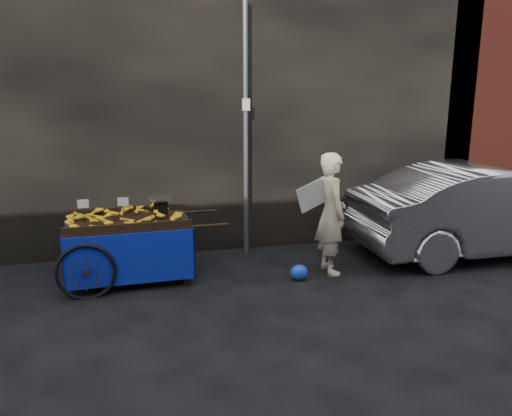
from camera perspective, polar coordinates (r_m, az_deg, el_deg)
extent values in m
plane|color=black|center=(6.96, -1.36, -8.80)|extent=(80.00, 80.00, 0.00)
cube|color=black|center=(8.91, -11.40, 12.36)|extent=(11.00, 2.00, 5.00)
cube|color=#591E14|center=(11.20, 24.88, 11.59)|extent=(3.00, 2.00, 5.00)
cylinder|color=slate|center=(7.80, -1.21, 8.80)|extent=(0.08, 0.08, 4.00)
cube|color=white|center=(7.72, -1.14, 11.73)|extent=(0.12, 0.02, 0.18)
cube|color=black|center=(7.14, -14.40, -1.71)|extent=(1.68, 1.09, 0.06)
cube|color=black|center=(7.59, -14.51, -0.26)|extent=(1.64, 0.11, 0.10)
cube|color=black|center=(6.65, -14.33, -2.17)|extent=(1.64, 0.11, 0.10)
cube|color=black|center=(6.91, -8.14, -5.48)|extent=(0.05, 0.05, 0.82)
cube|color=black|center=(7.68, -8.93, -3.54)|extent=(0.05, 0.05, 0.82)
cylinder|color=black|center=(6.83, -5.28, -2.00)|extent=(0.51, 0.06, 0.04)
cylinder|color=black|center=(7.62, -6.37, -0.40)|extent=(0.51, 0.06, 0.04)
torus|color=black|center=(6.76, -18.86, -6.97)|extent=(0.77, 0.08, 0.77)
torus|color=black|center=(7.81, -18.43, -4.19)|extent=(0.77, 0.08, 0.77)
cylinder|color=black|center=(7.29, -18.63, -5.48)|extent=(0.10, 1.15, 0.05)
cube|color=#0E0784|center=(6.74, -14.12, -5.70)|extent=(1.68, 0.09, 0.70)
cube|color=#0E0784|center=(7.73, -14.34, -3.21)|extent=(1.68, 0.09, 0.70)
cube|color=#0E0784|center=(7.27, -20.79, -4.76)|extent=(0.06, 1.06, 0.70)
cube|color=#0E0784|center=(7.29, -7.70, -3.94)|extent=(0.06, 1.06, 0.70)
cube|color=black|center=(7.16, -10.81, -0.03)|extent=(0.19, 0.15, 0.16)
cylinder|color=silver|center=(7.13, -10.86, 1.09)|extent=(0.36, 0.36, 0.03)
cube|color=white|center=(6.97, -19.16, 0.45)|extent=(0.14, 0.02, 0.11)
cube|color=white|center=(6.95, -14.96, 0.71)|extent=(0.14, 0.02, 0.11)
imported|color=beige|center=(7.27, 8.59, -0.62)|extent=(0.43, 0.65, 1.77)
cube|color=silver|center=(7.03, 6.55, 1.51)|extent=(0.57, 0.19, 0.50)
ellipsoid|color=blue|center=(7.12, 4.94, -7.34)|extent=(0.25, 0.20, 0.22)
imported|color=silver|center=(8.90, 25.07, -0.17)|extent=(4.43, 1.55, 1.46)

